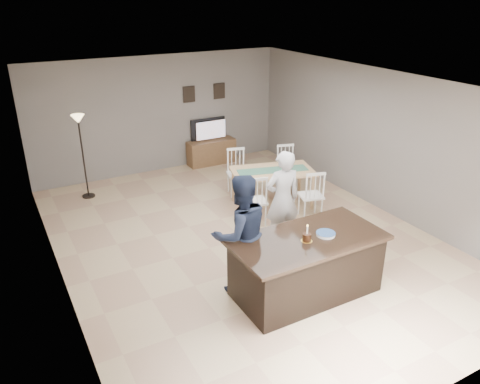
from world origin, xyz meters
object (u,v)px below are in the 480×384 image
woman (282,199)px  birthday_cake (307,237)px  television (210,129)px  plate_stack (326,234)px  floor_lamp (80,134)px  dining_table (272,176)px  kitchen_island (306,265)px  man (241,234)px  tv_console (211,152)px

woman → birthday_cake: (-0.56, -1.42, 0.12)m
television → plate_stack: size_ratio=3.40×
floor_lamp → dining_table: bearing=-35.1°
television → woman: (-0.72, -4.29, -0.03)m
kitchen_island → woman: bearing=70.2°
television → dining_table: bearing=89.9°
man → plate_stack: bearing=151.3°
birthday_cake → dining_table: 3.12m
floor_lamp → woman: bearing=-55.9°
kitchen_island → woman: 1.48m
tv_console → birthday_cake: birthday_cake is taller
television → woman: 4.35m
tv_console → woman: 4.31m
television → birthday_cake: birthday_cake is taller
woman → dining_table: 1.59m
tv_console → birthday_cake: (-1.27, -5.64, 0.66)m
birthday_cake → floor_lamp: size_ratio=0.14×
woman → birthday_cake: bearing=76.8°
tv_console → birthday_cake: bearing=-102.7°
tv_console → man: man is taller
tv_console → kitchen_island: bearing=-102.2°
television → dining_table: television is taller
kitchen_island → tv_console: bearing=77.8°
kitchen_island → dining_table: dining_table is taller
tv_console → man: size_ratio=0.68×
tv_console → man: bearing=-111.3°
woman → plate_stack: woman is taller
television → birthday_cake: (-1.27, -5.71, 0.09)m
man → birthday_cake: size_ratio=7.23×
television → plate_stack: 5.79m
tv_console → dining_table: (-0.00, -2.81, 0.32)m
television → woman: size_ratio=0.55×
television → floor_lamp: floor_lamp is taller
dining_table → floor_lamp: floor_lamp is taller
birthday_cake → kitchen_island: bearing=42.5°
dining_table → birthday_cake: bearing=-98.4°
kitchen_island → television: television is taller
woman → man: 1.48m
television → floor_lamp: size_ratio=0.52×
tv_console → woman: bearing=-99.6°
kitchen_island → dining_table: bearing=66.6°
television → floor_lamp: bearing=11.7°
dining_table → man: bearing=-115.7°
man → dining_table: man is taller
plate_stack → tv_console: bearing=80.5°
birthday_cake → dining_table: birthday_cake is taller
birthday_cake → floor_lamp: 5.41m
woman → birthday_cake: size_ratio=6.82×
birthday_cake → plate_stack: size_ratio=0.91×
dining_table → television: bearing=105.7°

